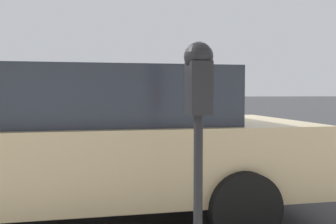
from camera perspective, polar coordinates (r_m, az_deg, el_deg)
ground_plane at (r=5.26m, az=1.73°, el=-11.57°), size 220.00×220.00×0.00m
parking_meter at (r=2.54m, az=4.43°, el=2.31°), size 0.21×0.19×1.47m
car_tan at (r=4.09m, az=-13.59°, el=-4.17°), size 2.17×4.88×1.55m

